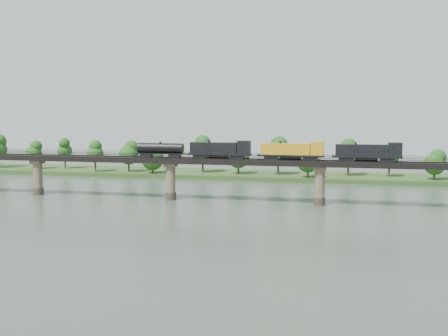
# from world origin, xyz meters

# --- Properties ---
(ground) EXTENTS (400.00, 400.00, 0.00)m
(ground) POSITION_xyz_m (0.00, 0.00, 0.00)
(ground) COLOR #334032
(ground) RESTS_ON ground
(far_bank) EXTENTS (300.00, 24.00, 1.60)m
(far_bank) POSITION_xyz_m (0.00, 85.00, 0.80)
(far_bank) COLOR #29461C
(far_bank) RESTS_ON ground
(bridge) EXTENTS (236.00, 30.00, 11.50)m
(bridge) POSITION_xyz_m (0.00, 30.00, 5.46)
(bridge) COLOR #473A2D
(bridge) RESTS_ON ground
(bridge_superstructure) EXTENTS (220.00, 4.90, 0.75)m
(bridge_superstructure) POSITION_xyz_m (0.00, 30.00, 11.79)
(bridge_superstructure) COLOR black
(bridge_superstructure) RESTS_ON bridge
(far_treeline) EXTENTS (289.06, 17.54, 13.60)m
(far_treeline) POSITION_xyz_m (-8.21, 80.52, 8.83)
(far_treeline) COLOR #382619
(far_treeline) RESTS_ON far_bank
(freight_train) EXTENTS (69.67, 2.71, 4.80)m
(freight_train) POSITION_xyz_m (26.32, 30.00, 13.79)
(freight_train) COLOR black
(freight_train) RESTS_ON bridge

